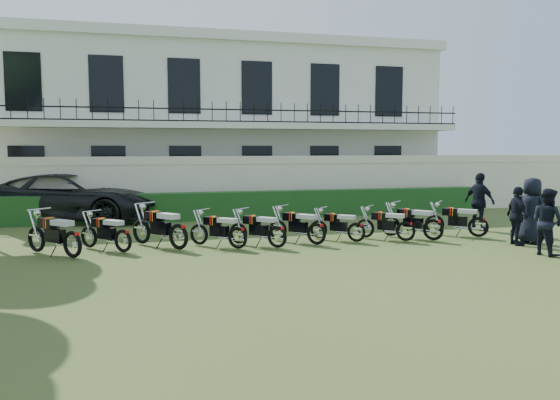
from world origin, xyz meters
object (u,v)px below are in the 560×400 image
(motorcycle_0, at_px, (72,238))
(motorcycle_1, at_px, (123,235))
(officer_1, at_px, (547,222))
(motorcycle_7, at_px, (406,226))
(officer_4, at_px, (532,209))
(motorcycle_5, at_px, (317,228))
(motorcycle_6, at_px, (356,228))
(motorcycle_8, at_px, (433,224))
(officer_5, at_px, (480,202))
(motorcycle_4, at_px, (277,232))
(motorcycle_2, at_px, (178,230))
(officer_2, at_px, (517,216))
(suv, at_px, (72,197))
(officer_3, at_px, (531,211))
(motorcycle_3, at_px, (238,232))
(motorcycle_9, at_px, (478,222))

(motorcycle_0, relative_size, motorcycle_1, 1.14)
(motorcycle_1, bearing_deg, officer_1, -60.42)
(motorcycle_7, height_order, officer_4, officer_4)
(motorcycle_5, distance_m, motorcycle_6, 1.22)
(motorcycle_5, relative_size, motorcycle_8, 0.95)
(motorcycle_1, relative_size, officer_5, 0.74)
(motorcycle_4, relative_size, motorcycle_7, 1.01)
(motorcycle_2, height_order, motorcycle_5, motorcycle_2)
(motorcycle_2, xyz_separation_m, officer_2, (8.92, -1.45, 0.27))
(suv, bearing_deg, officer_1, -109.72)
(officer_3, relative_size, officer_5, 0.99)
(motorcycle_3, bearing_deg, officer_3, -55.15)
(motorcycle_8, distance_m, officer_4, 3.28)
(motorcycle_2, bearing_deg, suv, 76.91)
(suv, relative_size, officer_1, 3.74)
(motorcycle_3, xyz_separation_m, officer_3, (7.99, -1.06, 0.46))
(officer_1, relative_size, officer_3, 0.91)
(motorcycle_4, xyz_separation_m, officer_3, (6.97, -0.93, 0.45))
(motorcycle_7, distance_m, officer_4, 4.08)
(officer_1, bearing_deg, motorcycle_1, 65.94)
(officer_2, xyz_separation_m, officer_3, (0.56, 0.15, 0.11))
(motorcycle_4, bearing_deg, motorcycle_6, -36.69)
(motorcycle_5, bearing_deg, suv, 94.52)
(motorcycle_9, distance_m, officer_3, 1.50)
(motorcycle_7, bearing_deg, motorcycle_4, 135.10)
(motorcycle_6, bearing_deg, motorcycle_7, -55.75)
(motorcycle_8, height_order, officer_4, officer_4)
(motorcycle_5, height_order, motorcycle_6, motorcycle_5)
(motorcycle_1, bearing_deg, officer_2, -52.98)
(motorcycle_6, bearing_deg, motorcycle_2, 133.15)
(officer_2, height_order, officer_5, officer_5)
(motorcycle_7, bearing_deg, motorcycle_3, 133.15)
(suv, bearing_deg, motorcycle_8, -105.68)
(motorcycle_1, height_order, motorcycle_4, motorcycle_1)
(motorcycle_7, bearing_deg, officer_5, -24.15)
(suv, bearing_deg, motorcycle_4, -121.92)
(suv, bearing_deg, motorcycle_5, -116.03)
(officer_1, distance_m, officer_2, 1.36)
(motorcycle_2, xyz_separation_m, motorcycle_9, (8.63, -0.15, -0.06))
(motorcycle_9, distance_m, suv, 13.73)
(motorcycle_0, bearing_deg, motorcycle_4, -42.79)
(motorcycle_9, bearing_deg, officer_2, -125.82)
(motorcycle_2, relative_size, suv, 0.27)
(motorcycle_1, height_order, motorcycle_6, motorcycle_1)
(motorcycle_0, height_order, motorcycle_4, motorcycle_0)
(officer_1, relative_size, officer_4, 1.01)
(motorcycle_3, relative_size, officer_2, 0.87)
(motorcycle_9, distance_m, officer_2, 1.37)
(motorcycle_1, relative_size, suv, 0.22)
(motorcycle_3, bearing_deg, motorcycle_0, 135.37)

